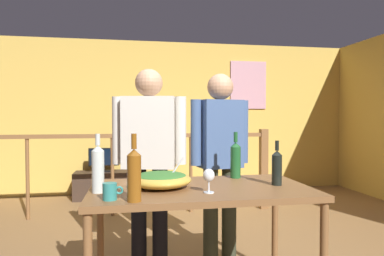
% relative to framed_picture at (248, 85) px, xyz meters
% --- Properties ---
extents(back_wall, '(6.36, 0.10, 2.53)m').
position_rel_framed_picture_xyz_m(back_wall, '(-1.37, 0.06, -0.56)').
color(back_wall, gold).
rests_on(back_wall, ground_plane).
extents(framed_picture, '(0.64, 0.03, 0.83)m').
position_rel_framed_picture_xyz_m(framed_picture, '(0.00, 0.00, 0.00)').
color(framed_picture, '#C48F9D').
extents(stair_railing, '(4.18, 0.10, 1.10)m').
position_rel_framed_picture_xyz_m(stair_railing, '(-1.62, -1.29, -1.09)').
color(stair_railing, brown).
rests_on(stair_railing, ground_plane).
extents(tv_console, '(0.90, 0.40, 0.42)m').
position_rel_framed_picture_xyz_m(tv_console, '(-2.44, -0.29, -1.62)').
color(tv_console, '#38281E').
rests_on(tv_console, ground_plane).
extents(flat_screen_tv, '(0.45, 0.12, 0.37)m').
position_rel_framed_picture_xyz_m(flat_screen_tv, '(-2.44, -0.32, -1.19)').
color(flat_screen_tv, black).
rests_on(flat_screen_tv, tv_console).
extents(serving_table, '(1.45, 0.80, 0.80)m').
position_rel_framed_picture_xyz_m(serving_table, '(-1.56, -3.56, -1.10)').
color(serving_table, brown).
rests_on(serving_table, ground_plane).
extents(salad_bowl, '(0.41, 0.41, 0.21)m').
position_rel_framed_picture_xyz_m(salad_bowl, '(-1.83, -3.53, -0.97)').
color(salad_bowl, gold).
rests_on(salad_bowl, serving_table).
extents(wine_glass, '(0.07, 0.07, 0.15)m').
position_rel_framed_picture_xyz_m(wine_glass, '(-1.55, -3.74, -0.92)').
color(wine_glass, silver).
rests_on(wine_glass, serving_table).
extents(wine_bottle_clear, '(0.08, 0.08, 0.36)m').
position_rel_framed_picture_xyz_m(wine_bottle_clear, '(-2.22, -3.61, -0.87)').
color(wine_bottle_clear, silver).
rests_on(wine_bottle_clear, serving_table).
extents(wine_bottle_green, '(0.08, 0.08, 0.35)m').
position_rel_framed_picture_xyz_m(wine_bottle_green, '(-1.23, -3.27, -0.88)').
color(wine_bottle_green, '#1E5628').
rests_on(wine_bottle_green, serving_table).
extents(wine_bottle_amber, '(0.08, 0.08, 0.38)m').
position_rel_framed_picture_xyz_m(wine_bottle_amber, '(-2.00, -3.88, -0.87)').
color(wine_bottle_amber, brown).
rests_on(wine_bottle_amber, serving_table).
extents(wine_bottle_dark, '(0.07, 0.07, 0.31)m').
position_rel_framed_picture_xyz_m(wine_bottle_dark, '(-1.04, -3.58, -0.90)').
color(wine_bottle_dark, black).
rests_on(wine_bottle_dark, serving_table).
extents(mug_teal, '(0.12, 0.08, 0.10)m').
position_rel_framed_picture_xyz_m(mug_teal, '(-2.13, -3.82, -0.98)').
color(mug_teal, teal).
rests_on(mug_teal, serving_table).
extents(person_standing_left, '(0.61, 0.30, 1.67)m').
position_rel_framed_picture_xyz_m(person_standing_left, '(-1.87, -2.88, -0.83)').
color(person_standing_left, black).
rests_on(person_standing_left, ground_plane).
extents(person_standing_right, '(0.54, 0.29, 1.64)m').
position_rel_framed_picture_xyz_m(person_standing_right, '(-1.25, -2.88, -0.86)').
color(person_standing_right, '#2D3323').
rests_on(person_standing_right, ground_plane).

